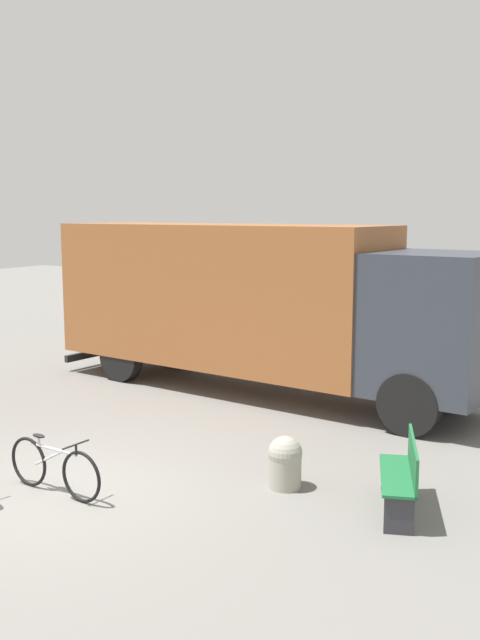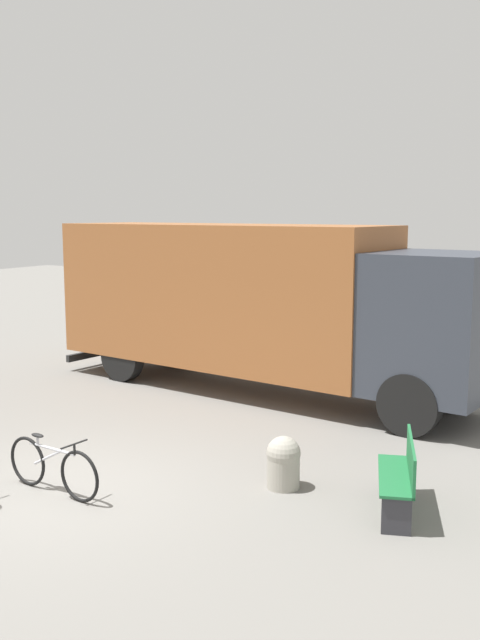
{
  "view_description": "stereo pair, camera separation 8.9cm",
  "coord_description": "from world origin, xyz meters",
  "px_view_note": "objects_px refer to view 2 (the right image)",
  "views": [
    {
      "loc": [
        6.6,
        -6.61,
        3.66
      ],
      "look_at": [
        0.66,
        3.91,
        1.83
      ],
      "focal_mm": 40.0,
      "sensor_mm": 36.0,
      "label": 1
    },
    {
      "loc": [
        6.68,
        -6.57,
        3.66
      ],
      "look_at": [
        0.66,
        3.91,
        1.83
      ],
      "focal_mm": 40.0,
      "sensor_mm": 36.0,
      "label": 2
    }
  ],
  "objects_px": {
    "bollard_near_bench": "(283,462)",
    "park_bench": "(401,474)",
    "delivery_truck": "(254,300)",
    "bicycle_far": "(52,467)"
  },
  "relations": [
    {
      "from": "park_bench",
      "to": "bicycle_far",
      "type": "distance_m",
      "value": 4.48
    },
    {
      "from": "delivery_truck",
      "to": "bicycle_far",
      "type": "distance_m",
      "value": 6.27
    },
    {
      "from": "park_bench",
      "to": "bollard_near_bench",
      "type": "relative_size",
      "value": 2.1
    },
    {
      "from": "park_bench",
      "to": "bollard_near_bench",
      "type": "bearing_deg",
      "value": 71.41
    },
    {
      "from": "park_bench",
      "to": "bicycle_far",
      "type": "height_order",
      "value": "park_bench"
    },
    {
      "from": "delivery_truck",
      "to": "bicycle_far",
      "type": "relative_size",
      "value": 5.7
    },
    {
      "from": "bollard_near_bench",
      "to": "park_bench",
      "type": "bearing_deg",
      "value": 0.88
    },
    {
      "from": "delivery_truck",
      "to": "bollard_near_bench",
      "type": "height_order",
      "value": "delivery_truck"
    },
    {
      "from": "delivery_truck",
      "to": "park_bench",
      "type": "xyz_separation_m",
      "value": [
        4.47,
        -4.37,
        -1.42
      ]
    },
    {
      "from": "delivery_truck",
      "to": "park_bench",
      "type": "relative_size",
      "value": 6.42
    }
  ]
}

